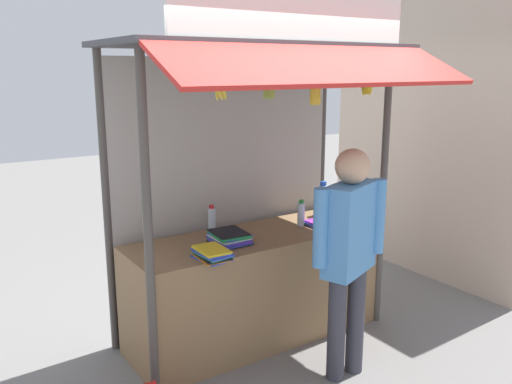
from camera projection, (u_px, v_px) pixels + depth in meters
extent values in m
plane|color=slate|center=(256.00, 335.00, 4.44)|extent=(20.00, 20.00, 0.00)
cube|color=olive|center=(256.00, 286.00, 4.34)|extent=(2.07, 0.69, 0.87)
cylinder|color=#4C4742|center=(148.00, 235.00, 3.34)|extent=(0.06, 0.06, 2.29)
cylinder|color=#4C4742|center=(383.00, 193.00, 4.46)|extent=(0.06, 0.06, 2.29)
cylinder|color=#4C4742|center=(107.00, 208.00, 3.98)|extent=(0.06, 0.06, 2.29)
cylinder|color=#4C4742|center=(321.00, 177.00, 5.10)|extent=(0.06, 0.06, 2.29)
cube|color=#B7B2A8|center=(227.00, 193.00, 4.55)|extent=(2.03, 0.04, 2.24)
cube|color=#3F3F44|center=(260.00, 46.00, 3.87)|extent=(2.27, 0.99, 0.04)
cube|color=red|center=(327.00, 65.00, 3.30)|extent=(2.23, 0.51, 0.26)
cube|color=white|center=(298.00, 13.00, 3.47)|extent=(1.87, 0.04, 0.35)
cylinder|color=#59544C|center=(293.00, 60.00, 3.58)|extent=(1.97, 0.02, 0.02)
cylinder|color=silver|center=(301.00, 214.00, 4.48)|extent=(0.06, 0.06, 0.19)
cylinder|color=#198C33|center=(301.00, 202.00, 4.46)|extent=(0.04, 0.04, 0.03)
cylinder|color=silver|center=(212.00, 220.00, 4.31)|extent=(0.06, 0.06, 0.19)
cylinder|color=red|center=(212.00, 207.00, 4.29)|extent=(0.04, 0.04, 0.03)
cylinder|color=silver|center=(323.00, 200.00, 4.79)|extent=(0.09, 0.09, 0.27)
cylinder|color=blue|center=(323.00, 184.00, 4.75)|extent=(0.06, 0.06, 0.04)
cube|color=blue|center=(211.00, 258.00, 3.72)|extent=(0.21, 0.29, 0.01)
cube|color=orange|center=(211.00, 257.00, 3.71)|extent=(0.20, 0.28, 0.01)
cube|color=black|center=(213.00, 256.00, 3.72)|extent=(0.19, 0.28, 0.01)
cube|color=green|center=(213.00, 254.00, 3.72)|extent=(0.20, 0.28, 0.01)
cube|color=blue|center=(213.00, 253.00, 3.70)|extent=(0.20, 0.28, 0.01)
cube|color=blue|center=(211.00, 252.00, 3.71)|extent=(0.18, 0.27, 0.01)
cube|color=yellow|center=(211.00, 250.00, 3.71)|extent=(0.19, 0.27, 0.01)
cube|color=yellow|center=(212.00, 249.00, 3.70)|extent=(0.19, 0.28, 0.01)
cube|color=white|center=(325.00, 226.00, 4.46)|extent=(0.25, 0.31, 0.01)
cube|color=blue|center=(324.00, 225.00, 4.46)|extent=(0.25, 0.30, 0.01)
cube|color=blue|center=(325.00, 224.00, 4.46)|extent=(0.25, 0.30, 0.01)
cube|color=purple|center=(325.00, 223.00, 4.46)|extent=(0.23, 0.29, 0.01)
cube|color=black|center=(230.00, 242.00, 4.05)|extent=(0.26, 0.30, 0.01)
cube|color=blue|center=(230.00, 241.00, 4.04)|extent=(0.24, 0.28, 0.01)
cube|color=purple|center=(229.00, 239.00, 4.05)|extent=(0.25, 0.28, 0.01)
cube|color=blue|center=(229.00, 238.00, 4.03)|extent=(0.25, 0.29, 0.01)
cube|color=white|center=(229.00, 237.00, 4.03)|extent=(0.24, 0.28, 0.01)
cube|color=green|center=(229.00, 235.00, 4.04)|extent=(0.26, 0.30, 0.01)
cube|color=blue|center=(230.00, 234.00, 4.04)|extent=(0.26, 0.29, 0.01)
cube|color=green|center=(229.00, 234.00, 4.02)|extent=(0.26, 0.30, 0.01)
cube|color=black|center=(229.00, 232.00, 4.03)|extent=(0.26, 0.30, 0.01)
cube|color=black|center=(362.00, 222.00, 4.59)|extent=(0.20, 0.29, 0.01)
cube|color=yellow|center=(362.00, 220.00, 4.60)|extent=(0.22, 0.30, 0.01)
cube|color=blue|center=(363.00, 219.00, 4.59)|extent=(0.22, 0.30, 0.01)
cube|color=yellow|center=(362.00, 217.00, 4.59)|extent=(0.21, 0.29, 0.01)
cube|color=blue|center=(363.00, 217.00, 4.58)|extent=(0.21, 0.30, 0.01)
cube|color=blue|center=(362.00, 215.00, 4.59)|extent=(0.19, 0.28, 0.01)
cube|color=orange|center=(361.00, 214.00, 4.59)|extent=(0.21, 0.29, 0.01)
cylinder|color=#332D23|center=(316.00, 72.00, 3.70)|extent=(0.01, 0.01, 0.14)
cylinder|color=olive|center=(316.00, 85.00, 3.72)|extent=(0.04, 0.04, 0.04)
ellipsoid|color=yellow|center=(317.00, 96.00, 3.75)|extent=(0.04, 0.07, 0.14)
ellipsoid|color=yellow|center=(315.00, 96.00, 3.75)|extent=(0.06, 0.06, 0.14)
ellipsoid|color=yellow|center=(313.00, 96.00, 3.76)|extent=(0.08, 0.04, 0.14)
ellipsoid|color=yellow|center=(313.00, 96.00, 3.75)|extent=(0.07, 0.06, 0.14)
ellipsoid|color=yellow|center=(313.00, 96.00, 3.73)|extent=(0.04, 0.08, 0.14)
ellipsoid|color=yellow|center=(315.00, 96.00, 3.72)|extent=(0.07, 0.07, 0.14)
ellipsoid|color=yellow|center=(317.00, 96.00, 3.72)|extent=(0.08, 0.04, 0.14)
ellipsoid|color=yellow|center=(317.00, 96.00, 3.74)|extent=(0.06, 0.06, 0.14)
cylinder|color=#332D23|center=(270.00, 68.00, 3.49)|extent=(0.01, 0.01, 0.07)
cylinder|color=olive|center=(269.00, 76.00, 3.50)|extent=(0.04, 0.04, 0.04)
ellipsoid|color=#87A63D|center=(273.00, 88.00, 3.53)|extent=(0.03, 0.08, 0.14)
ellipsoid|color=#87A63D|center=(270.00, 88.00, 3.54)|extent=(0.07, 0.06, 0.15)
ellipsoid|color=#87A63D|center=(267.00, 88.00, 3.54)|extent=(0.08, 0.04, 0.15)
ellipsoid|color=#87A63D|center=(266.00, 88.00, 3.52)|extent=(0.06, 0.07, 0.15)
ellipsoid|color=#87A63D|center=(266.00, 88.00, 3.50)|extent=(0.04, 0.08, 0.15)
ellipsoid|color=#87A63D|center=(268.00, 89.00, 3.50)|extent=(0.06, 0.06, 0.15)
ellipsoid|color=#87A63D|center=(271.00, 89.00, 3.50)|extent=(0.06, 0.03, 0.15)
ellipsoid|color=#87A63D|center=(272.00, 89.00, 3.51)|extent=(0.07, 0.06, 0.15)
cylinder|color=#332D23|center=(368.00, 68.00, 3.96)|extent=(0.01, 0.01, 0.08)
cylinder|color=olive|center=(367.00, 76.00, 3.98)|extent=(0.04, 0.04, 0.04)
ellipsoid|color=gold|center=(369.00, 86.00, 4.00)|extent=(0.04, 0.07, 0.14)
ellipsoid|color=gold|center=(367.00, 86.00, 4.01)|extent=(0.06, 0.06, 0.14)
ellipsoid|color=gold|center=(365.00, 86.00, 4.01)|extent=(0.07, 0.04, 0.14)
ellipsoid|color=gold|center=(364.00, 86.00, 3.99)|extent=(0.06, 0.07, 0.14)
ellipsoid|color=gold|center=(364.00, 86.00, 3.98)|extent=(0.04, 0.08, 0.14)
ellipsoid|color=gold|center=(367.00, 86.00, 3.97)|extent=(0.07, 0.06, 0.14)
ellipsoid|color=gold|center=(369.00, 86.00, 3.98)|extent=(0.07, 0.04, 0.14)
ellipsoid|color=gold|center=(370.00, 86.00, 3.99)|extent=(0.07, 0.07, 0.14)
cylinder|color=#332D23|center=(220.00, 67.00, 3.29)|extent=(0.01, 0.01, 0.07)
cylinder|color=olive|center=(220.00, 76.00, 3.30)|extent=(0.04, 0.04, 0.04)
ellipsoid|color=yellow|center=(224.00, 89.00, 3.33)|extent=(0.03, 0.08, 0.14)
ellipsoid|color=yellow|center=(219.00, 89.00, 3.33)|extent=(0.06, 0.03, 0.15)
ellipsoid|color=yellow|center=(217.00, 89.00, 3.31)|extent=(0.05, 0.06, 0.15)
ellipsoid|color=yellow|center=(219.00, 89.00, 3.29)|extent=(0.06, 0.06, 0.15)
ellipsoid|color=yellow|center=(223.00, 89.00, 3.30)|extent=(0.08, 0.04, 0.15)
cylinder|color=#383842|center=(337.00, 327.00, 3.74)|extent=(0.13, 0.13, 0.79)
cylinder|color=#383842|center=(355.00, 321.00, 3.84)|extent=(0.13, 0.13, 0.79)
cube|color=#4C8CCC|center=(350.00, 228.00, 3.63)|extent=(0.51, 0.36, 0.62)
cylinder|color=#4C8CCC|center=(321.00, 228.00, 3.48)|extent=(0.10, 0.10, 0.53)
cylinder|color=#4C8CCC|center=(378.00, 216.00, 3.76)|extent=(0.10, 0.10, 0.53)
sphere|color=tan|center=(353.00, 166.00, 3.54)|extent=(0.24, 0.24, 0.24)
cube|color=beige|center=(425.00, 133.00, 5.59)|extent=(0.20, 2.40, 2.99)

